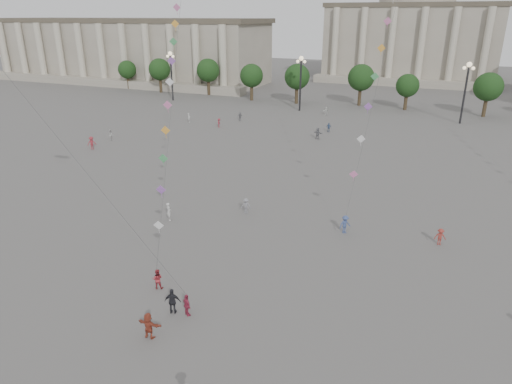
% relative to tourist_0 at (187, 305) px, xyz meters
% --- Properties ---
extents(ground, '(360.00, 360.00, 0.00)m').
position_rel_tourist_0_xyz_m(ground, '(0.87, -2.74, -0.78)').
color(ground, '#54514F').
rests_on(ground, ground).
extents(hall_west, '(84.00, 26.22, 17.20)m').
position_rel_tourist_0_xyz_m(hall_west, '(-74.13, 91.15, 7.65)').
color(hall_west, gray).
rests_on(hall_west, ground).
extents(hall_central, '(48.30, 34.30, 35.50)m').
position_rel_tourist_0_xyz_m(hall_central, '(0.87, 126.48, 13.45)').
color(hall_central, gray).
rests_on(hall_central, ground).
extents(tree_row, '(137.12, 5.12, 8.00)m').
position_rel_tourist_0_xyz_m(tree_row, '(0.87, 75.26, 4.62)').
color(tree_row, '#332819').
rests_on(tree_row, ground).
extents(lamp_post_far_west, '(2.00, 0.90, 10.65)m').
position_rel_tourist_0_xyz_m(lamp_post_far_west, '(-44.13, 67.26, 6.57)').
color(lamp_post_far_west, '#262628').
rests_on(lamp_post_far_west, ground).
extents(lamp_post_mid_west, '(2.00, 0.90, 10.65)m').
position_rel_tourist_0_xyz_m(lamp_post_mid_west, '(-14.13, 67.26, 6.57)').
color(lamp_post_mid_west, '#262628').
rests_on(lamp_post_mid_west, ground).
extents(lamp_post_mid_east, '(2.00, 0.90, 10.65)m').
position_rel_tourist_0_xyz_m(lamp_post_mid_east, '(15.87, 67.26, 6.57)').
color(lamp_post_mid_east, '#262628').
rests_on(lamp_post_mid_east, ground).
extents(person_crowd_0, '(0.89, 0.38, 1.50)m').
position_rel_tourist_0_xyz_m(person_crowd_0, '(-4.19, 52.05, -0.03)').
color(person_crowd_0, '#37517D').
rests_on(person_crowd_0, ground).
extents(person_crowd_1, '(0.97, 1.00, 1.63)m').
position_rel_tourist_0_xyz_m(person_crowd_1, '(-33.87, 33.74, 0.04)').
color(person_crowd_1, beige).
rests_on(person_crowd_1, ground).
extents(person_crowd_2, '(1.31, 1.39, 1.89)m').
position_rel_tourist_0_xyz_m(person_crowd_2, '(-32.86, 28.34, 0.17)').
color(person_crowd_2, maroon).
rests_on(person_crowd_2, ground).
extents(person_crowd_4, '(1.04, 1.50, 1.56)m').
position_rel_tourist_0_xyz_m(person_crowd_4, '(-8.12, 65.26, 0.00)').
color(person_crowd_4, silver).
rests_on(person_crowd_4, ground).
extents(person_crowd_6, '(1.13, 0.85, 1.55)m').
position_rel_tourist_0_xyz_m(person_crowd_6, '(-3.19, 16.35, -0.00)').
color(person_crowd_6, slate).
rests_on(person_crowd_6, ground).
extents(person_crowd_8, '(1.06, 0.77, 1.48)m').
position_rel_tourist_0_xyz_m(person_crowd_8, '(14.55, 16.75, -0.04)').
color(person_crowd_8, maroon).
rests_on(person_crowd_8, ground).
extents(person_crowd_10, '(0.56, 0.71, 1.73)m').
position_rel_tourist_0_xyz_m(person_crowd_10, '(-29.05, 49.01, 0.09)').
color(person_crowd_10, '#BABAB5').
rests_on(person_crowd_10, ground).
extents(person_crowd_12, '(1.72, 1.00, 1.77)m').
position_rel_tourist_0_xyz_m(person_crowd_12, '(-4.56, 46.80, 0.11)').
color(person_crowd_12, slate).
rests_on(person_crowd_12, ground).
extents(person_crowd_13, '(0.75, 0.76, 1.77)m').
position_rel_tourist_0_xyz_m(person_crowd_13, '(-9.20, 12.03, 0.11)').
color(person_crowd_13, silver).
rests_on(person_crowd_13, ground).
extents(person_crowd_16, '(0.98, 0.60, 1.56)m').
position_rel_tourist_0_xyz_m(person_crowd_16, '(-21.27, 53.98, -0.00)').
color(person_crowd_16, slate).
rests_on(person_crowd_16, ground).
extents(person_crowd_17, '(0.77, 1.09, 1.54)m').
position_rel_tourist_0_xyz_m(person_crowd_17, '(-22.38, 47.85, -0.01)').
color(person_crowd_17, maroon).
rests_on(person_crowd_17, ground).
extents(tourist_0, '(0.97, 0.81, 1.56)m').
position_rel_tourist_0_xyz_m(tourist_0, '(0.00, 0.00, 0.00)').
color(tourist_0, '#9E2B45').
rests_on(tourist_0, ground).
extents(tourist_2, '(1.59, 0.54, 1.71)m').
position_rel_tourist_0_xyz_m(tourist_2, '(-0.98, -2.76, 0.07)').
color(tourist_2, '#9E402B').
rests_on(tourist_2, ground).
extents(tourist_4, '(1.13, 0.77, 1.79)m').
position_rel_tourist_0_xyz_m(tourist_4, '(-0.98, -0.14, 0.12)').
color(tourist_4, '#222228').
rests_on(tourist_4, ground).
extents(kite_flyer_0, '(0.89, 0.81, 1.51)m').
position_rel_tourist_0_xyz_m(kite_flyer_0, '(-3.56, 1.92, -0.02)').
color(kite_flyer_0, '#9E2B32').
rests_on(kite_flyer_0, ground).
extents(kite_flyer_1, '(1.19, 1.21, 1.67)m').
position_rel_tourist_0_xyz_m(kite_flyer_1, '(6.68, 15.83, 0.06)').
color(kite_flyer_1, '#384B80').
rests_on(kite_flyer_1, ground).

